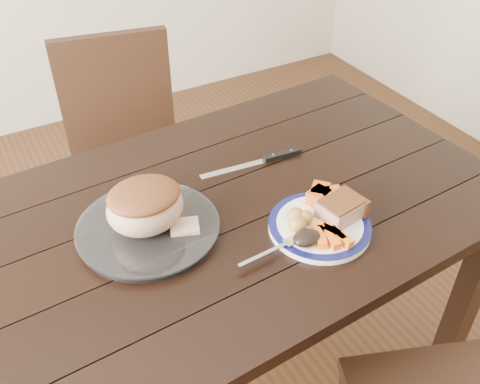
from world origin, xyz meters
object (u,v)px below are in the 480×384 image
pork_slice (340,209)px  roast_joint (145,208)px  fork (275,249)px  carving_knife (270,158)px  dining_table (211,238)px  serving_platter (148,229)px  dinner_plate (319,226)px  chair_far (127,148)px

pork_slice → roast_joint: roast_joint is taller
fork → carving_knife: bearing=56.0°
dining_table → carving_knife: carving_knife is taller
fork → carving_knife: (0.20, 0.34, -0.01)m
pork_slice → fork: bearing=-174.5°
pork_slice → fork: size_ratio=0.58×
serving_platter → dinner_plate: bearing=-28.0°
chair_far → dinner_plate: chair_far is taller
chair_far → carving_knife: 0.70m
serving_platter → roast_joint: 0.07m
serving_platter → fork: fork is taller
chair_far → pork_slice: size_ratio=8.94×
dinner_plate → carving_knife: dinner_plate is taller
roast_joint → carving_knife: 0.45m
serving_platter → roast_joint: size_ratio=1.84×
dinner_plate → serving_platter: (-0.38, 0.20, 0.00)m
chair_far → serving_platter: chair_far is taller
dinner_plate → pork_slice: size_ratio=2.47×
fork → roast_joint: size_ratio=0.95×
fork → chair_far: bearing=89.6°
pork_slice → roast_joint: 0.48m
carving_knife → dinner_plate: bearing=-94.3°
roast_joint → fork: bearing=-44.4°
pork_slice → fork: pork_slice is taller
fork → dinner_plate: bearing=5.9°
dining_table → chair_far: chair_far is taller
dining_table → roast_joint: roast_joint is taller
serving_platter → roast_joint: roast_joint is taller
pork_slice → carving_knife: bearing=90.6°
serving_platter → pork_slice: bearing=-25.3°
serving_platter → dining_table: bearing=-2.9°
chair_far → dinner_plate: (0.20, -0.93, 0.23)m
fork → dining_table: bearing=102.8°
pork_slice → fork: 0.21m
serving_platter → fork: (0.23, -0.23, 0.01)m
dining_table → dinner_plate: bearing=-42.3°
dining_table → roast_joint: bearing=177.1°
roast_joint → serving_platter: bearing=0.0°
serving_platter → carving_knife: 0.45m
dining_table → chair_far: 0.75m
dining_table → carving_knife: bearing=25.4°
dining_table → pork_slice: (0.27, -0.20, 0.14)m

